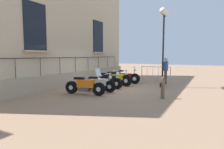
% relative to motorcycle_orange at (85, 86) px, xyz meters
% --- Properties ---
extents(ground_plane, '(60.00, 60.00, 0.00)m').
position_rel_motorcycle_orange_xyz_m(ground_plane, '(0.12, 2.15, -0.43)').
color(ground_plane, '#9E7A5B').
extents(building_facade, '(0.82, 13.24, 8.46)m').
position_rel_motorcycle_orange_xyz_m(building_facade, '(-2.70, 2.15, 3.67)').
color(building_facade, '#C6B28E').
rests_on(building_facade, ground_plane).
extents(motorcycle_orange, '(2.10, 0.59, 1.28)m').
position_rel_motorcycle_orange_xyz_m(motorcycle_orange, '(0.00, 0.00, 0.00)').
color(motorcycle_orange, black).
rests_on(motorcycle_orange, ground_plane).
extents(motorcycle_white, '(1.91, 0.73, 0.98)m').
position_rel_motorcycle_orange_xyz_m(motorcycle_white, '(0.15, 0.98, -0.02)').
color(motorcycle_white, black).
rests_on(motorcycle_white, ground_plane).
extents(motorcycle_black, '(1.86, 0.72, 1.06)m').
position_rel_motorcycle_orange_xyz_m(motorcycle_black, '(0.08, 2.21, -0.01)').
color(motorcycle_black, black).
rests_on(motorcycle_black, ground_plane).
extents(motorcycle_yellow, '(2.11, 0.69, 0.99)m').
position_rel_motorcycle_orange_xyz_m(motorcycle_yellow, '(0.07, 3.23, 0.01)').
color(motorcycle_yellow, black).
rests_on(motorcycle_yellow, ground_plane).
extents(motorcycle_maroon, '(2.20, 0.54, 1.13)m').
position_rel_motorcycle_orange_xyz_m(motorcycle_maroon, '(0.12, 4.31, -0.00)').
color(motorcycle_maroon, black).
rests_on(motorcycle_maroon, ground_plane).
extents(lamppost, '(0.36, 1.06, 4.54)m').
position_rel_motorcycle_orange_xyz_m(lamppost, '(2.79, 3.87, 3.09)').
color(lamppost, black).
rests_on(lamppost, ground_plane).
extents(crowd_barrier, '(2.23, 0.10, 1.05)m').
position_rel_motorcycle_orange_xyz_m(crowd_barrier, '(1.58, 6.88, 0.14)').
color(crowd_barrier, '#B7B7BF').
rests_on(crowd_barrier, ground_plane).
extents(bollard, '(0.17, 0.17, 0.97)m').
position_rel_motorcycle_orange_xyz_m(bollard, '(3.50, 0.86, 0.06)').
color(bollard, brown).
rests_on(bollard, ground_plane).
extents(pedestrian_standing, '(0.24, 0.53, 1.77)m').
position_rel_motorcycle_orange_xyz_m(pedestrian_standing, '(2.68, 5.24, 0.58)').
color(pedestrian_standing, '#47382D').
rests_on(pedestrian_standing, ground_plane).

